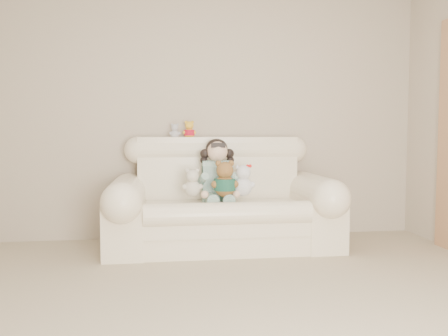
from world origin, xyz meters
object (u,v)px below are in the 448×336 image
sofa (223,193)px  cream_teddy (192,180)px  brown_teddy (225,175)px  white_cat (243,177)px  seated_child (217,170)px

sofa → cream_teddy: (-0.29, -0.11, 0.13)m
brown_teddy → white_cat: bearing=21.3°
seated_child → cream_teddy: 0.32m
brown_teddy → sofa: bearing=98.3°
brown_teddy → cream_teddy: bearing=178.4°
seated_child → cream_teddy: bearing=-141.4°
sofa → white_cat: size_ratio=6.18×
seated_child → cream_teddy: size_ratio=2.04×
white_cat → cream_teddy: bearing=-179.7°
sofa → seated_child: sofa is taller
seated_child → white_cat: (0.21, -0.21, -0.05)m
sofa → brown_teddy: (-0.00, -0.17, 0.17)m
white_cat → brown_teddy: bearing=-165.4°
seated_child → brown_teddy: (0.04, -0.25, -0.03)m
sofa → white_cat: 0.26m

